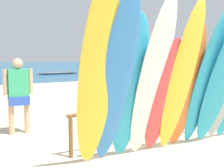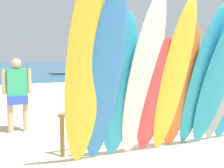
{
  "view_description": "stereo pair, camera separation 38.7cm",
  "coord_description": "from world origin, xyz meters",
  "views": [
    {
      "loc": [
        -3.24,
        -4.18,
        1.67
      ],
      "look_at": [
        0.0,
        1.96,
        0.91
      ],
      "focal_mm": 45.13,
      "sensor_mm": 36.0,
      "label": 1
    },
    {
      "loc": [
        -2.9,
        -4.35,
        1.67
      ],
      "look_at": [
        0.0,
        1.96,
        0.91
      ],
      "focal_mm": 45.13,
      "sensor_mm": 36.0,
      "label": 2
    }
  ],
  "objects": [
    {
      "name": "beach_chair_striped",
      "position": [
        4.13,
        2.78,
        0.43
      ],
      "size": [
        0.7,
        0.78,
        0.84
      ],
      "rotation": [
        0.0,
        0.0,
        -0.39
      ],
      "color": "#B7B7BC",
      "rests_on": "ground"
    },
    {
      "name": "surfboard_yellow_0",
      "position": [
        -1.65,
        -0.72,
        1.34
      ],
      "size": [
        0.59,
        1.01,
        2.68
      ],
      "primitive_type": "ellipsoid",
      "rotation": [
        0.33,
        0.0,
        -0.08
      ],
      "color": "yellow",
      "rests_on": "ground"
    },
    {
      "name": "beachgoer_photographing",
      "position": [
        -2.27,
        1.81,
        0.91
      ],
      "size": [
        0.6,
        0.25,
        1.57
      ],
      "rotation": [
        0.0,
        0.0,
        6.27
      ],
      "color": "tan",
      "rests_on": "ground"
    },
    {
      "name": "distant_boat",
      "position": [
        3.5,
        17.92,
        0.12
      ],
      "size": [
        3.46,
        0.68,
        0.28
      ],
      "color": "#4C515B",
      "rests_on": "ground"
    },
    {
      "name": "surfboard_red_4",
      "position": [
        -0.41,
        -0.57,
        0.96
      ],
      "size": [
        0.53,
        0.72,
        1.92
      ],
      "primitive_type": "ellipsoid",
      "rotation": [
        0.32,
        0.0,
        0.06
      ],
      "color": "#D13D42",
      "rests_on": "ground"
    },
    {
      "name": "surfboard_white_3",
      "position": [
        -0.7,
        -0.68,
        1.26
      ],
      "size": [
        0.58,
        0.95,
        2.52
      ],
      "primitive_type": "ellipsoid",
      "rotation": [
        0.33,
        0.0,
        0.07
      ],
      "color": "white",
      "rests_on": "ground"
    },
    {
      "name": "beachgoer_strolling",
      "position": [
        2.8,
        1.6,
        0.86
      ],
      "size": [
        0.53,
        0.32,
        1.49
      ],
      "rotation": [
        0.0,
        0.0,
        2.75
      ],
      "color": "brown",
      "rests_on": "ground"
    },
    {
      "name": "surfboard_yellow_5",
      "position": [
        -0.13,
        -0.69,
        1.25
      ],
      "size": [
        0.49,
        0.91,
        2.49
      ],
      "primitive_type": "ellipsoid",
      "rotation": [
        0.32,
        0.0,
        0.01
      ],
      "color": "yellow",
      "rests_on": "ground"
    },
    {
      "name": "surfboard_rack",
      "position": [
        0.0,
        0.0,
        0.58
      ],
      "size": [
        3.69,
        0.07,
        0.72
      ],
      "color": "brown",
      "rests_on": "ground"
    },
    {
      "name": "ground",
      "position": [
        0.0,
        14.0,
        0.0
      ],
      "size": [
        60.0,
        60.0,
        0.0
      ],
      "primitive_type": "plane",
      "color": "beige"
    },
    {
      "name": "surfboard_teal_7",
      "position": [
        0.48,
        -0.64,
        1.22
      ],
      "size": [
        0.54,
        0.93,
        2.43
      ],
      "primitive_type": "ellipsoid",
      "rotation": [
        0.33,
        0.0,
        0.05
      ],
      "color": "#289EC6",
      "rests_on": "ground"
    },
    {
      "name": "surfboard_teal_8",
      "position": [
        0.73,
        -0.76,
        1.21
      ],
      "size": [
        0.61,
        1.02,
        2.42
      ],
      "primitive_type": "ellipsoid",
      "rotation": [
        0.37,
        0.0,
        -0.03
      ],
      "color": "#289EC6",
      "rests_on": "ground"
    },
    {
      "name": "beach_umbrella",
      "position": [
        2.38,
        2.4,
        1.99
      ],
      "size": [
        1.9,
        1.9,
        2.16
      ],
      "color": "silver",
      "rests_on": "ground"
    },
    {
      "name": "beachgoer_midbeach",
      "position": [
        2.79,
        6.82,
        1.01
      ],
      "size": [
        0.67,
        0.28,
        1.76
      ],
      "rotation": [
        0.0,
        0.0,
        3.15
      ],
      "color": "beige",
      "rests_on": "ground"
    },
    {
      "name": "surfboard_orange_6",
      "position": [
        0.12,
        -0.55,
        1.1
      ],
      "size": [
        0.59,
        0.72,
        2.19
      ],
      "primitive_type": "ellipsoid",
      "rotation": [
        0.29,
        0.0,
        -0.04
      ],
      "color": "orange",
      "rests_on": "ground"
    },
    {
      "name": "surfboard_blue_1",
      "position": [
        -1.35,
        -0.72,
        1.28
      ],
      "size": [
        0.51,
        1.02,
        2.57
      ],
      "primitive_type": "ellipsoid",
      "rotation": [
        0.36,
        0.0,
        -0.0
      ],
      "color": "#337AD1",
      "rests_on": "ground"
    },
    {
      "name": "surfboard_teal_2",
      "position": [
        -1.03,
        -0.57,
        1.12
      ],
      "size": [
        0.55,
        0.75,
        2.25
      ],
      "primitive_type": "ellipsoid",
      "rotation": [
        0.29,
        0.0,
        -0.05
      ],
      "color": "#289EC6",
      "rests_on": "ground"
    },
    {
      "name": "beachgoer_by_water",
      "position": [
        2.83,
        3.67,
        0.91
      ],
      "size": [
        0.43,
        0.47,
        1.57
      ],
      "rotation": [
        0.0,
        0.0,
        0.85
      ],
      "color": "tan",
      "rests_on": "ground"
    },
    {
      "name": "beachgoer_near_rack",
      "position": [
        2.94,
        5.06,
        0.85
      ],
      "size": [
        0.38,
        0.56,
        1.48
      ],
      "rotation": [
        0.0,
        0.0,
        1.67
      ],
      "color": "brown",
      "rests_on": "ground"
    }
  ]
}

